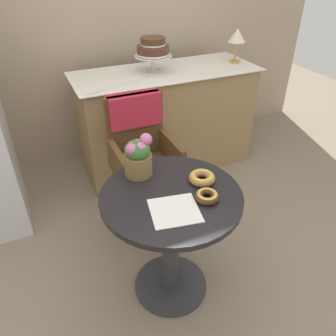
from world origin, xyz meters
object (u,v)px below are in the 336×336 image
donut_front (202,177)px  donut_mid (207,196)px  table_lamp (237,37)px  cafe_table (171,225)px  flower_vase (138,156)px  tiered_cake_stand (153,49)px  wicker_chair (140,142)px

donut_front → donut_mid: size_ratio=1.18×
donut_front → table_lamp: 1.64m
cafe_table → donut_front: (0.19, 0.03, 0.24)m
flower_vase → table_lamp: (1.28, 1.04, 0.28)m
donut_mid → tiered_cake_stand: size_ratio=0.39×
cafe_table → table_lamp: (1.20, 1.27, 0.61)m
donut_front → donut_mid: bearing=-109.7°
donut_front → cafe_table: bearing=-171.0°
cafe_table → tiered_cake_stand: 1.49m
cafe_table → flower_vase: (-0.09, 0.23, 0.32)m
wicker_chair → donut_mid: (0.05, -0.80, 0.10)m
tiered_cake_stand → table_lamp: (0.76, -0.03, 0.03)m
wicker_chair → table_lamp: 1.34m
cafe_table → tiered_cake_stand: bearing=71.4°
tiered_cake_stand → table_lamp: size_ratio=1.05×
cafe_table → donut_front: donut_front is taller
wicker_chair → donut_mid: 0.81m
tiered_cake_stand → table_lamp: table_lamp is taller
donut_front → tiered_cake_stand: (0.25, 1.27, 0.34)m
wicker_chair → table_lamp: table_lamp is taller
table_lamp → cafe_table: bearing=-133.3°
donut_mid → tiered_cake_stand: tiered_cake_stand is taller
flower_vase → table_lamp: 1.67m
donut_mid → flower_vase: flower_vase is taller
flower_vase → donut_mid: bearing=-56.8°
wicker_chair → tiered_cake_stand: bearing=62.2°
cafe_table → tiered_cake_stand: tiered_cake_stand is taller
tiered_cake_stand → flower_vase: bearing=-116.1°
wicker_chair → tiered_cake_stand: 0.83m
wicker_chair → tiered_cake_stand: tiered_cake_stand is taller
flower_vase → tiered_cake_stand: size_ratio=0.76×
donut_front → donut_mid: (-0.05, -0.14, -0.00)m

